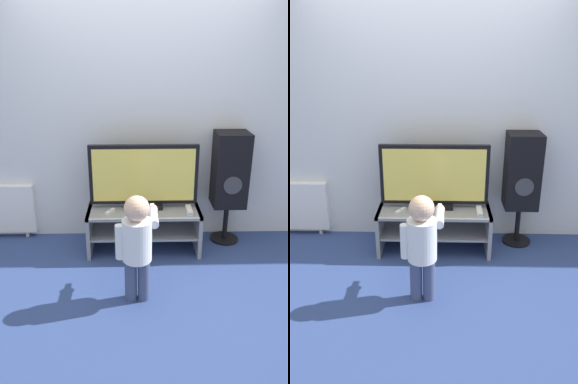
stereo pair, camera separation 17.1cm
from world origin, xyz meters
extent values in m
plane|color=navy|center=(0.00, 0.00, 0.00)|extent=(16.00, 16.00, 0.00)
cube|color=silver|center=(0.00, 0.60, 1.30)|extent=(10.00, 0.06, 2.60)
cube|color=gray|center=(0.00, 0.26, 0.43)|extent=(1.10, 0.52, 0.03)
cube|color=gray|center=(0.00, 0.26, 0.20)|extent=(1.06, 0.48, 0.02)
cube|color=gray|center=(-0.53, 0.26, 0.22)|extent=(0.04, 0.52, 0.44)
cube|color=gray|center=(0.53, 0.26, 0.22)|extent=(0.04, 0.52, 0.44)
cube|color=black|center=(0.00, 0.29, 0.46)|extent=(0.37, 0.20, 0.04)
cube|color=black|center=(0.00, 0.29, 0.78)|extent=(1.05, 0.05, 0.59)
cube|color=#F2D859|center=(0.00, 0.26, 0.78)|extent=(0.98, 0.01, 0.52)
cube|color=white|center=(0.43, 0.15, 0.46)|extent=(0.05, 0.19, 0.04)
cube|color=#3F8CE5|center=(0.43, 0.05, 0.46)|extent=(0.03, 0.00, 0.01)
cube|color=white|center=(-0.32, 0.15, 0.45)|extent=(0.10, 0.13, 0.02)
cylinder|color=#337FD8|center=(-0.32, 0.15, 0.47)|extent=(0.01, 0.01, 0.00)
cylinder|color=#3F4C72|center=(-0.13, -0.58, 0.19)|extent=(0.10, 0.10, 0.37)
cylinder|color=#3F4C72|center=(-0.02, -0.58, 0.19)|extent=(0.10, 0.10, 0.37)
cylinder|color=white|center=(-0.07, -0.58, 0.54)|extent=(0.23, 0.23, 0.34)
sphere|color=beige|center=(-0.07, -0.58, 0.81)|extent=(0.20, 0.20, 0.20)
cylinder|color=white|center=(-0.21, -0.58, 0.53)|extent=(0.07, 0.07, 0.28)
cylinder|color=white|center=(0.06, -0.44, 0.67)|extent=(0.07, 0.28, 0.07)
sphere|color=beige|center=(0.06, -0.30, 0.67)|extent=(0.09, 0.09, 0.09)
cube|color=white|center=(0.06, -0.26, 0.67)|extent=(0.03, 0.13, 0.02)
cylinder|color=black|center=(0.86, 0.40, 0.01)|extent=(0.29, 0.29, 0.02)
cylinder|color=black|center=(0.86, 0.40, 0.20)|extent=(0.05, 0.05, 0.41)
cube|color=black|center=(0.86, 0.40, 0.79)|extent=(0.33, 0.30, 0.75)
cylinder|color=#38383D|center=(0.86, 0.24, 0.67)|extent=(0.18, 0.01, 0.18)
cube|color=white|center=(-1.51, 0.53, 0.32)|extent=(0.71, 0.08, 0.53)
cube|color=silver|center=(-1.26, 0.53, 0.03)|extent=(0.03, 0.05, 0.06)
camera|label=1|loc=(-0.09, -3.12, 1.95)|focal=35.00mm
camera|label=2|loc=(0.09, -3.12, 1.95)|focal=35.00mm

